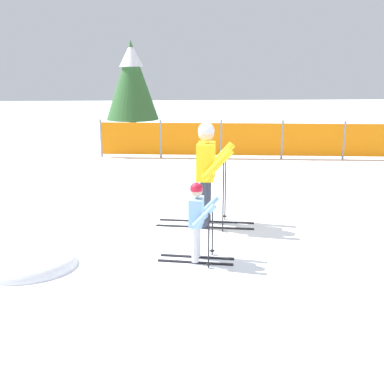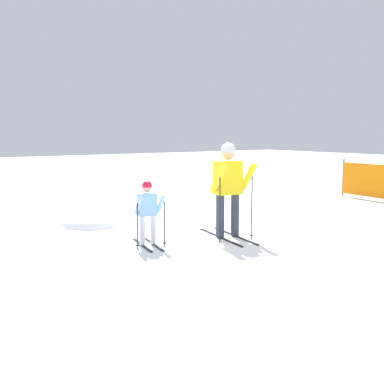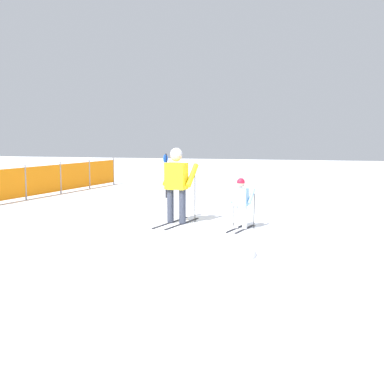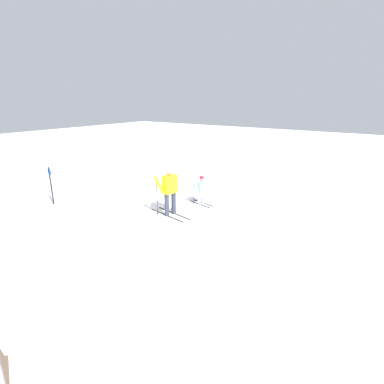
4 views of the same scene
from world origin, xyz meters
name	(u,v)px [view 2 (image 2 of 4)]	position (x,y,z in m)	size (l,w,h in m)	color
ground_plane	(219,239)	(0.00, 0.00, 0.00)	(60.00, 60.00, 0.00)	white
skier_adult	(229,181)	(-0.02, 0.22, 1.01)	(1.64, 0.79, 1.69)	black
skier_child	(148,208)	(-0.30, -1.27, 0.63)	(1.04, 0.53, 1.08)	black
snow_mound	(91,224)	(-2.59, -1.32, 0.00)	(1.39, 1.18, 0.56)	white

